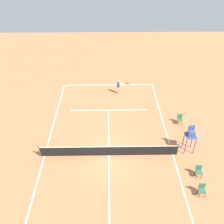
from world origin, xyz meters
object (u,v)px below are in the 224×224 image
object	(u,v)px
tennis_ball	(122,97)
courtside_chair_far	(199,171)
courtside_chair_mid	(180,119)
player_serving	(119,86)
courtside_chair_near	(202,189)
umpire_chair	(191,135)

from	to	relation	value
tennis_ball	courtside_chair_far	size ratio (longest dim) A/B	0.07
tennis_ball	courtside_chair_mid	xyz separation A→B (m)	(-5.04, 4.57, 0.50)
tennis_ball	courtside_chair_far	xyz separation A→B (m)	(-4.93, 10.65, 0.50)
tennis_ball	courtside_chair_far	distance (m)	11.75
player_serving	courtside_chair_mid	size ratio (longest dim) A/B	1.74
player_serving	courtside_chair_mid	world-z (taller)	player_serving
tennis_ball	courtside_chair_near	xyz separation A→B (m)	(-4.67, 12.22, 0.50)
courtside_chair_near	courtside_chair_far	distance (m)	1.59
courtside_chair_near	courtside_chair_mid	size ratio (longest dim) A/B	1.00
player_serving	umpire_chair	size ratio (longest dim) A/B	0.69
umpire_chair	courtside_chair_far	xyz separation A→B (m)	(-0.06, 2.60, -1.07)
umpire_chair	courtside_chair_far	bearing A→B (deg)	91.32
umpire_chair	courtside_chair_near	size ratio (longest dim) A/B	2.54
courtside_chair_near	courtside_chair_far	size ratio (longest dim) A/B	1.00
tennis_ball	courtside_chair_mid	bearing A→B (deg)	137.79
courtside_chair_far	player_serving	bearing A→B (deg)	-65.33
courtside_chair_near	courtside_chair_mid	xyz separation A→B (m)	(-0.37, -7.65, 0.00)
player_serving	courtside_chair_near	xyz separation A→B (m)	(-4.98, 12.99, -0.44)
tennis_ball	courtside_chair_mid	world-z (taller)	courtside_chair_mid
tennis_ball	courtside_chair_far	world-z (taller)	courtside_chair_far
player_serving	tennis_ball	xyz separation A→B (m)	(-0.31, 0.77, -0.94)
tennis_ball	courtside_chair_far	bearing A→B (deg)	114.85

